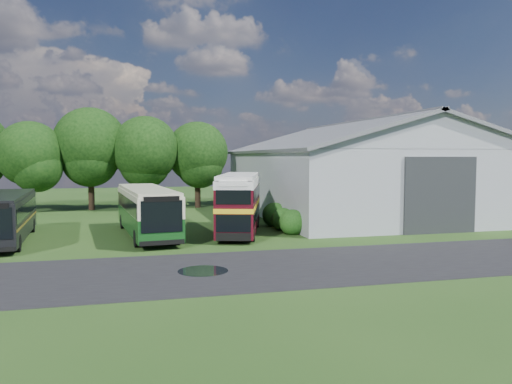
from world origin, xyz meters
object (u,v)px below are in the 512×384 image
object	(u,v)px
storage_shed	(358,166)
bus_green_single	(147,210)
bus_maroon_double	(240,204)
bus_dark_single	(6,217)

from	to	relation	value
storage_shed	bus_green_single	bearing A→B (deg)	-155.80
bus_green_single	bus_maroon_double	world-z (taller)	bus_maroon_double
storage_shed	bus_maroon_double	size ratio (longest dim) A/B	2.67
bus_maroon_double	bus_dark_single	xyz separation A→B (m)	(-13.95, 0.19, -0.43)
storage_shed	bus_maroon_double	world-z (taller)	storage_shed
bus_green_single	bus_maroon_double	size ratio (longest dim) A/B	1.21
storage_shed	bus_green_single	size ratio (longest dim) A/B	2.21
storage_shed	bus_dark_single	distance (m)	28.06
bus_dark_single	storage_shed	bearing A→B (deg)	13.68
bus_green_single	bus_maroon_double	distance (m)	5.91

